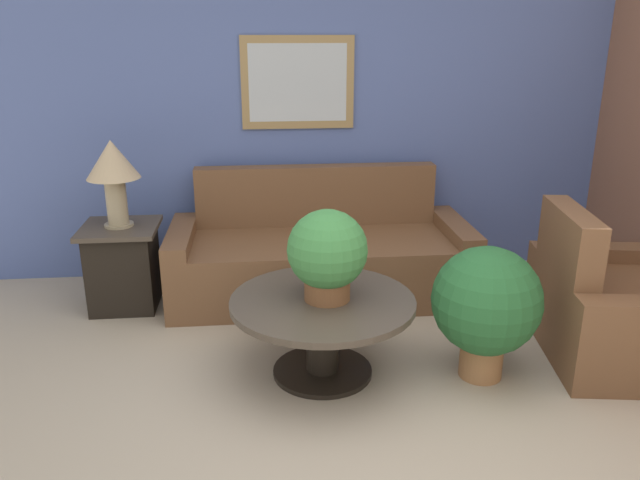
{
  "coord_description": "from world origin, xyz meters",
  "views": [
    {
      "loc": [
        -0.62,
        -2.39,
        1.99
      ],
      "look_at": [
        -0.22,
        1.62,
        0.62
      ],
      "focal_mm": 35.0,
      "sensor_mm": 36.0,
      "label": 1
    }
  ],
  "objects_px": {
    "coffee_table": "(323,320)",
    "potted_plant_floor": "(486,304)",
    "side_table": "(124,266)",
    "couch_main": "(320,257)",
    "potted_plant_on_table": "(327,253)",
    "armchair": "(618,310)",
    "table_lamp": "(113,167)"
  },
  "relations": [
    {
      "from": "couch_main",
      "to": "side_table",
      "type": "bearing_deg",
      "value": -176.31
    },
    {
      "from": "couch_main",
      "to": "potted_plant_floor",
      "type": "height_order",
      "value": "couch_main"
    },
    {
      "from": "side_table",
      "to": "potted_plant_on_table",
      "type": "bearing_deg",
      "value": -38.9
    },
    {
      "from": "side_table",
      "to": "couch_main",
      "type": "bearing_deg",
      "value": 3.69
    },
    {
      "from": "armchair",
      "to": "potted_plant_floor",
      "type": "height_order",
      "value": "armchair"
    },
    {
      "from": "couch_main",
      "to": "potted_plant_on_table",
      "type": "relative_size",
      "value": 4.25
    },
    {
      "from": "potted_plant_floor",
      "to": "table_lamp",
      "type": "bearing_deg",
      "value": 151.72
    },
    {
      "from": "table_lamp",
      "to": "potted_plant_floor",
      "type": "height_order",
      "value": "table_lamp"
    },
    {
      "from": "potted_plant_on_table",
      "to": "couch_main",
      "type": "bearing_deg",
      "value": 86.25
    },
    {
      "from": "potted_plant_floor",
      "to": "couch_main",
      "type": "bearing_deg",
      "value": 122.01
    },
    {
      "from": "couch_main",
      "to": "table_lamp",
      "type": "height_order",
      "value": "table_lamp"
    },
    {
      "from": "armchair",
      "to": "side_table",
      "type": "relative_size",
      "value": 1.96
    },
    {
      "from": "table_lamp",
      "to": "couch_main",
      "type": "bearing_deg",
      "value": 3.69
    },
    {
      "from": "armchair",
      "to": "potted_plant_on_table",
      "type": "height_order",
      "value": "potted_plant_on_table"
    },
    {
      "from": "table_lamp",
      "to": "side_table",
      "type": "bearing_deg",
      "value": 63.43
    },
    {
      "from": "table_lamp",
      "to": "potted_plant_floor",
      "type": "bearing_deg",
      "value": -28.28
    },
    {
      "from": "coffee_table",
      "to": "potted_plant_floor",
      "type": "height_order",
      "value": "potted_plant_floor"
    },
    {
      "from": "potted_plant_on_table",
      "to": "coffee_table",
      "type": "bearing_deg",
      "value": 176.64
    },
    {
      "from": "armchair",
      "to": "table_lamp",
      "type": "relative_size",
      "value": 1.96
    },
    {
      "from": "armchair",
      "to": "table_lamp",
      "type": "height_order",
      "value": "table_lamp"
    },
    {
      "from": "armchair",
      "to": "coffee_table",
      "type": "height_order",
      "value": "armchair"
    },
    {
      "from": "armchair",
      "to": "potted_plant_floor",
      "type": "relative_size",
      "value": 1.52
    },
    {
      "from": "armchair",
      "to": "side_table",
      "type": "height_order",
      "value": "armchair"
    },
    {
      "from": "couch_main",
      "to": "coffee_table",
      "type": "distance_m",
      "value": 1.23
    },
    {
      "from": "couch_main",
      "to": "potted_plant_on_table",
      "type": "xyz_separation_m",
      "value": [
        -0.08,
        -1.22,
        0.47
      ]
    },
    {
      "from": "coffee_table",
      "to": "potted_plant_on_table",
      "type": "distance_m",
      "value": 0.42
    },
    {
      "from": "couch_main",
      "to": "side_table",
      "type": "distance_m",
      "value": 1.48
    },
    {
      "from": "coffee_table",
      "to": "table_lamp",
      "type": "xyz_separation_m",
      "value": [
        -1.37,
        1.13,
        0.71
      ]
    },
    {
      "from": "coffee_table",
      "to": "side_table",
      "type": "relative_size",
      "value": 1.73
    },
    {
      "from": "coffee_table",
      "to": "potted_plant_on_table",
      "type": "height_order",
      "value": "potted_plant_on_table"
    },
    {
      "from": "potted_plant_on_table",
      "to": "potted_plant_floor",
      "type": "distance_m",
      "value": 0.98
    },
    {
      "from": "potted_plant_on_table",
      "to": "potted_plant_floor",
      "type": "height_order",
      "value": "potted_plant_on_table"
    }
  ]
}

